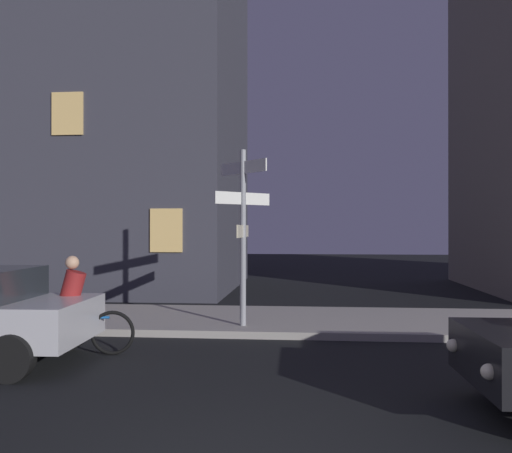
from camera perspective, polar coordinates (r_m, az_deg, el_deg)
The scene contains 4 objects.
sidewalk_kerb at distance 12.06m, azimuth 1.61°, elevation -9.66°, with size 40.00×3.40×0.14m, color #9E9991.
signpost at distance 10.88m, azimuth -1.36°, elevation 0.33°, with size 1.02×1.76×3.46m.
cyclist at distance 9.49m, azimuth -18.14°, elevation -8.09°, with size 1.82×0.37×1.61m.
building_left_block at distance 21.31m, azimuth -14.29°, elevation 20.73°, with size 8.47×7.76×19.33m.
Camera 1 is at (0.76, -4.31, 2.05)m, focal length 38.79 mm.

